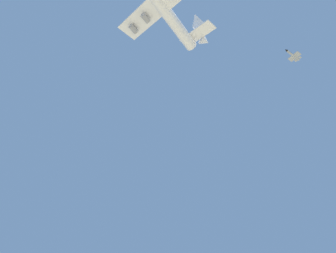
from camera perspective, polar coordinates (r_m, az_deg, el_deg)
name	(u,v)px	position (r m, az deg, el deg)	size (l,w,h in m)	color
carrier_jet	(159,2)	(162.00, -1.78, 23.12)	(58.28, 63.52, 22.48)	white
chase_jet_lead	(293,55)	(223.33, 23.11, 12.63)	(13.38, 12.23, 4.00)	#999EA3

